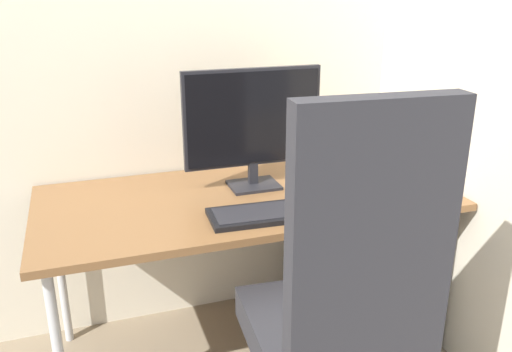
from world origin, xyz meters
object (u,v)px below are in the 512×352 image
at_px(keyboard, 274,213).
at_px(pen_holder, 368,150).
at_px(monitor, 253,122).
at_px(office_chair, 343,304).
at_px(mouse, 361,194).
at_px(filing_cabinet, 369,269).
at_px(notebook, 403,189).

bearing_deg(keyboard, pen_holder, 34.61).
distance_m(monitor, keyboard, 0.40).
xyz_separation_m(office_chair, mouse, (0.33, 0.49, 0.12)).
relative_size(monitor, keyboard, 1.18).
distance_m(monitor, mouse, 0.50).
relative_size(office_chair, keyboard, 2.66).
xyz_separation_m(filing_cabinet, monitor, (-0.51, 0.10, 0.69)).
distance_m(monitor, pen_holder, 0.64).
bearing_deg(office_chair, notebook, 44.37).
relative_size(filing_cabinet, notebook, 2.54).
bearing_deg(mouse, keyboard, -173.59).
height_order(office_chair, keyboard, office_chair).
relative_size(filing_cabinet, keyboard, 1.22).
bearing_deg(mouse, filing_cabinet, 44.64).
distance_m(pen_holder, notebook, 0.37).
bearing_deg(mouse, notebook, 5.61).
distance_m(office_chair, notebook, 0.74).
distance_m(keyboard, mouse, 0.38).
relative_size(mouse, pen_holder, 0.46).
bearing_deg(filing_cabinet, monitor, 169.17).
distance_m(mouse, notebook, 0.20).
height_order(filing_cabinet, mouse, mouse).
bearing_deg(monitor, notebook, -23.54).
bearing_deg(notebook, mouse, -175.43).
bearing_deg(filing_cabinet, keyboard, -159.00).
distance_m(office_chair, pen_holder, 1.05).
distance_m(keyboard, notebook, 0.57).
height_order(filing_cabinet, monitor, monitor).
height_order(filing_cabinet, pen_holder, pen_holder).
relative_size(filing_cabinet, monitor, 1.04).
xyz_separation_m(monitor, mouse, (0.35, -0.26, -0.25)).
relative_size(monitor, mouse, 6.30).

